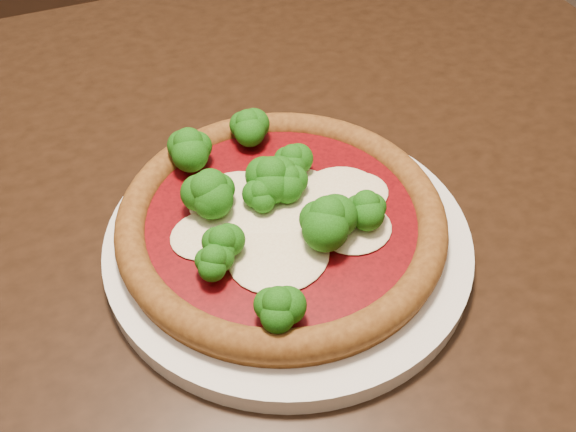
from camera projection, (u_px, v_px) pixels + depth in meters
dining_table at (236, 276)px, 0.66m from camera, size 1.25×1.08×0.75m
plate at (288, 241)px, 0.55m from camera, size 0.31×0.31×0.02m
pizza at (277, 214)px, 0.53m from camera, size 0.28×0.28×0.06m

